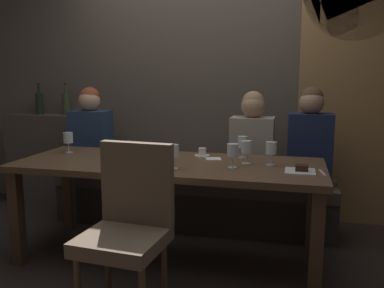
{
  "coord_description": "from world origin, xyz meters",
  "views": [
    {
      "loc": [
        0.87,
        -2.78,
        1.36
      ],
      "look_at": [
        0.12,
        0.22,
        0.84
      ],
      "focal_mm": 38.49,
      "sensor_mm": 36.0,
      "label": 1
    }
  ],
  "objects": [
    {
      "name": "espresso_cup",
      "position": [
        0.19,
        0.27,
        0.77
      ],
      "size": [
        0.12,
        0.12,
        0.06
      ],
      "color": "white",
      "rests_on": "dining_table"
    },
    {
      "name": "diner_redhead",
      "position": [
        -0.99,
        0.72,
        0.83
      ],
      "size": [
        0.36,
        0.24,
        0.8
      ],
      "color": "navy",
      "rests_on": "banquette_bench"
    },
    {
      "name": "diner_far_end",
      "position": [
        1.01,
        0.73,
        0.84
      ],
      "size": [
        0.36,
        0.24,
        0.82
      ],
      "color": "#192342",
      "rests_on": "banquette_bench"
    },
    {
      "name": "wine_glass_end_left",
      "position": [
        0.5,
        0.28,
        0.86
      ],
      "size": [
        0.08,
        0.08,
        0.16
      ],
      "color": "silver",
      "rests_on": "dining_table"
    },
    {
      "name": "arched_door",
      "position": [
        1.35,
        1.15,
        1.36
      ],
      "size": [
        0.9,
        0.05,
        2.55
      ],
      "color": "olive",
      "rests_on": "ground"
    },
    {
      "name": "wine_glass_center_back",
      "position": [
        0.1,
        -0.2,
        0.86
      ],
      "size": [
        0.08,
        0.08,
        0.16
      ],
      "color": "silver",
      "rests_on": "dining_table"
    },
    {
      "name": "wine_glass_near_left",
      "position": [
        0.55,
        0.08,
        0.85
      ],
      "size": [
        0.08,
        0.08,
        0.16
      ],
      "color": "silver",
      "rests_on": "dining_table"
    },
    {
      "name": "banquette_bench",
      "position": [
        0.0,
        0.7,
        0.23
      ],
      "size": [
        2.5,
        0.44,
        0.45
      ],
      "color": "#312A23",
      "rests_on": "ground"
    },
    {
      "name": "chair_near_side",
      "position": [
        -0.01,
        -0.72,
        0.56
      ],
      "size": [
        0.48,
        0.48,
        0.98
      ],
      "color": "brown",
      "rests_on": "ground"
    },
    {
      "name": "wine_glass_center_front",
      "position": [
        0.72,
        0.07,
        0.85
      ],
      "size": [
        0.08,
        0.08,
        0.16
      ],
      "color": "silver",
      "rests_on": "dining_table"
    },
    {
      "name": "diner_bearded",
      "position": [
        0.53,
        0.68,
        0.82
      ],
      "size": [
        0.36,
        0.24,
        0.78
      ],
      "color": "#9E9384",
      "rests_on": "banquette_bench"
    },
    {
      "name": "back_counter",
      "position": [
        -1.55,
        1.04,
        0.47
      ],
      "size": [
        1.1,
        0.28,
        0.95
      ],
      "primitive_type": "cube",
      "color": "#494138",
      "rests_on": "ground"
    },
    {
      "name": "wine_glass_end_right",
      "position": [
        0.48,
        -0.07,
        0.86
      ],
      "size": [
        0.08,
        0.08,
        0.16
      ],
      "color": "silver",
      "rests_on": "dining_table"
    },
    {
      "name": "wine_bottle_dark_red",
      "position": [
        -1.73,
        1.04,
        1.07
      ],
      "size": [
        0.08,
        0.08,
        0.33
      ],
      "color": "black",
      "rests_on": "back_counter"
    },
    {
      "name": "fork_on_table",
      "position": [
        1.06,
        -0.1,
        0.74
      ],
      "size": [
        0.04,
        0.17,
        0.01
      ],
      "primitive_type": "cube",
      "rotation": [
        0.0,
        0.0,
        0.15
      ],
      "color": "silver",
      "rests_on": "dining_table"
    },
    {
      "name": "wine_bottle_pale_label",
      "position": [
        -1.43,
        1.05,
        1.07
      ],
      "size": [
        0.08,
        0.08,
        0.33
      ],
      "color": "#384728",
      "rests_on": "back_counter"
    },
    {
      "name": "ground",
      "position": [
        0.0,
        0.0,
        0.0
      ],
      "size": [
        9.0,
        9.0,
        0.0
      ],
      "primitive_type": "plane",
      "color": "black"
    },
    {
      "name": "dessert_plate",
      "position": [
        0.92,
        -0.1,
        0.75
      ],
      "size": [
        0.19,
        0.19,
        0.05
      ],
      "color": "white",
      "rests_on": "dining_table"
    },
    {
      "name": "folded_napkin",
      "position": [
        0.3,
        0.16,
        0.74
      ],
      "size": [
        0.13,
        0.12,
        0.01
      ],
      "primitive_type": "cube",
      "rotation": [
        0.0,
        0.0,
        0.26
      ],
      "color": "silver",
      "rests_on": "dining_table"
    },
    {
      "name": "wine_glass_near_right",
      "position": [
        -0.89,
        0.15,
        0.86
      ],
      "size": [
        0.08,
        0.08,
        0.16
      ],
      "color": "silver",
      "rests_on": "dining_table"
    },
    {
      "name": "back_wall_tiled",
      "position": [
        0.0,
        1.22,
        1.5
      ],
      "size": [
        6.0,
        0.12,
        3.0
      ],
      "primitive_type": "cube",
      "color": "brown",
      "rests_on": "ground"
    },
    {
      "name": "dining_table",
      "position": [
        0.0,
        0.0,
        0.65
      ],
      "size": [
        2.2,
        0.84,
        0.74
      ],
      "color": "#493422",
      "rests_on": "ground"
    }
  ]
}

